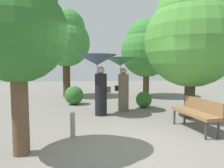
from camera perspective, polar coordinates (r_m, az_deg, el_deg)
ground_plane at (r=4.63m, az=5.86°, el=-16.51°), size 40.00×40.00×0.00m
person_left at (r=7.10m, az=-3.81°, el=4.01°), size 1.36×1.36×2.09m
person_right at (r=7.83m, az=2.61°, el=3.26°), size 1.19×1.19×2.03m
park_bench at (r=5.93m, az=22.36°, el=-6.95°), size 0.67×1.55×0.83m
tree_near_left at (r=4.31m, az=-24.70°, el=15.18°), size 1.85×1.85×3.67m
tree_near_right at (r=7.28m, az=21.05°, el=12.78°), size 2.98×2.98×4.38m
tree_mid_left at (r=11.93m, az=-12.59°, el=12.23°), size 2.65×2.65×4.87m
tree_mid_right at (r=11.70m, az=9.48°, el=9.83°), size 2.80×2.80×4.30m
bush_path_left at (r=8.65m, az=8.73°, el=-4.25°), size 0.66×0.66×0.66m
bush_path_right at (r=9.39m, az=-10.40°, el=-3.04°), size 0.83×0.83×0.83m
path_marker_post at (r=5.12m, az=-10.77°, el=-11.00°), size 0.12×0.12×0.59m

